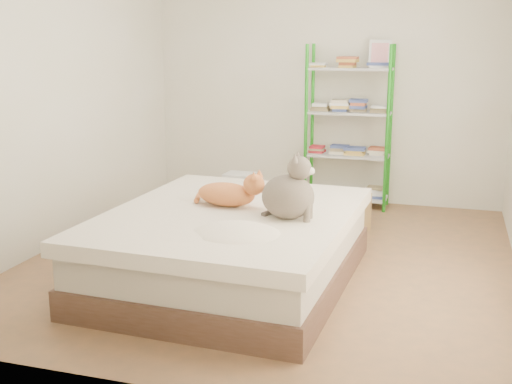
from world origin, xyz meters
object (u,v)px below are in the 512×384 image
at_px(cardboard_box, 338,212).
at_px(white_bin, 240,189).
at_px(bed, 231,247).
at_px(shelf_unit, 349,129).
at_px(orange_cat, 226,191).
at_px(grey_cat, 288,187).

height_order(cardboard_box, white_bin, cardboard_box).
bearing_deg(bed, cardboard_box, 72.57).
xyz_separation_m(bed, cardboard_box, (0.54, 1.50, -0.09)).
bearing_deg(shelf_unit, orange_cat, -103.24).
relative_size(bed, shelf_unit, 1.25).
distance_m(orange_cat, grey_cat, 0.58).
relative_size(bed, orange_cat, 4.01).
bearing_deg(white_bin, grey_cat, -63.74).
bearing_deg(bed, orange_cat, 123.05).
height_order(grey_cat, cardboard_box, grey_cat).
bearing_deg(grey_cat, shelf_unit, -2.39).
height_order(grey_cat, shelf_unit, shelf_unit).
relative_size(shelf_unit, cardboard_box, 3.01).
height_order(orange_cat, cardboard_box, orange_cat).
distance_m(shelf_unit, white_bin, 1.32).
bearing_deg(grey_cat, orange_cat, 66.68).
relative_size(grey_cat, white_bin, 1.28).
height_order(shelf_unit, cardboard_box, shelf_unit).
distance_m(grey_cat, shelf_unit, 2.52).
bearing_deg(shelf_unit, white_bin, -163.18).
bearing_deg(shelf_unit, bed, -100.59).
relative_size(orange_cat, shelf_unit, 0.31).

